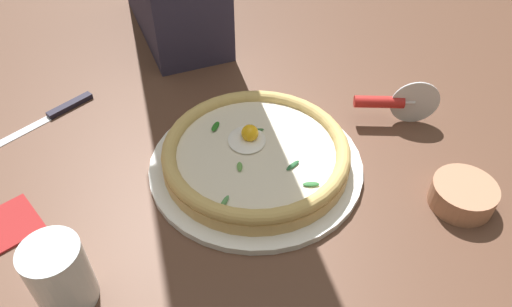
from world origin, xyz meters
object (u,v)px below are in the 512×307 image
Objects in this scene: drinking_glass at (62,279)px; pizza at (256,153)px; side_bowl at (463,195)px; table_knife at (51,115)px; pizza_cutter at (392,102)px.

pizza is at bearing 126.10° from drinking_glass.
table_knife is at bearing -115.41° from side_bowl.
pizza_cutter reaches higher than pizza.
drinking_glass is (0.39, 0.08, 0.04)m from table_knife.
pizza_cutter is (-0.21, -0.04, 0.02)m from side_bowl.
side_bowl is 0.95× the size of drinking_glass.
pizza is 2.97× the size of drinking_glass.
side_bowl is at bearing 11.15° from pizza_cutter.
pizza is 0.41m from table_knife.
side_bowl is at bearing 97.50° from drinking_glass.
drinking_glass is (0.08, -0.58, 0.02)m from side_bowl.
table_knife is 1.96× the size of drinking_glass.
table_knife is (-0.32, -0.67, -0.02)m from side_bowl.
table_knife is (-0.11, -0.63, -0.04)m from pizza_cutter.
pizza_cutter is 0.61m from drinking_glass.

